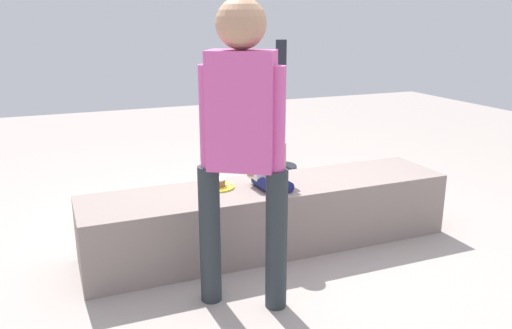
# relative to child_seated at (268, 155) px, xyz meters

# --- Properties ---
(ground_plane) EXTENTS (12.00, 12.00, 0.00)m
(ground_plane) POSITION_rel_child_seated_xyz_m (0.02, -0.01, -0.66)
(ground_plane) COLOR #9F948D
(concrete_ledge) EXTENTS (2.54, 0.56, 0.45)m
(concrete_ledge) POSITION_rel_child_seated_xyz_m (0.02, -0.01, -0.44)
(concrete_ledge) COLOR gray
(concrete_ledge) RESTS_ON ground_plane
(child_seated) EXTENTS (0.28, 0.32, 0.48)m
(child_seated) POSITION_rel_child_seated_xyz_m (0.00, 0.00, 0.00)
(child_seated) COLOR navy
(child_seated) RESTS_ON concrete_ledge
(adult_standing) EXTENTS (0.43, 0.35, 1.64)m
(adult_standing) POSITION_rel_child_seated_xyz_m (-0.43, -0.64, 0.33)
(adult_standing) COLOR #272F34
(adult_standing) RESTS_ON ground_plane
(cake_plate) EXTENTS (0.22, 0.22, 0.07)m
(cake_plate) POSITION_rel_child_seated_xyz_m (-0.33, 0.07, -0.19)
(cake_plate) COLOR yellow
(cake_plate) RESTS_ON concrete_ledge
(gift_bag) EXTENTS (0.26, 0.09, 0.32)m
(gift_bag) POSITION_rel_child_seated_xyz_m (0.53, 0.54, -0.52)
(gift_bag) COLOR #4C99E0
(gift_bag) RESTS_ON ground_plane
(railing_post) EXTENTS (0.36, 0.36, 1.33)m
(railing_post) POSITION_rel_child_seated_xyz_m (0.87, 1.68, -0.14)
(railing_post) COLOR black
(railing_post) RESTS_ON ground_plane
(water_bottle_near_gift) EXTENTS (0.07, 0.07, 0.18)m
(water_bottle_near_gift) POSITION_rel_child_seated_xyz_m (0.52, 1.00, -0.58)
(water_bottle_near_gift) COLOR silver
(water_bottle_near_gift) RESTS_ON ground_plane
(party_cup_red) EXTENTS (0.08, 0.08, 0.10)m
(party_cup_red) POSITION_rel_child_seated_xyz_m (-0.61, 0.99, -0.61)
(party_cup_red) COLOR red
(party_cup_red) RESTS_ON ground_plane
(cake_box_white) EXTENTS (0.35, 0.35, 0.14)m
(cake_box_white) POSITION_rel_child_seated_xyz_m (-1.04, 0.79, -0.59)
(cake_box_white) COLOR white
(cake_box_white) RESTS_ON ground_plane
(handbag_black_leather) EXTENTS (0.28, 0.13, 0.28)m
(handbag_black_leather) POSITION_rel_child_seated_xyz_m (-0.45, 0.75, -0.56)
(handbag_black_leather) COLOR black
(handbag_black_leather) RESTS_ON ground_plane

